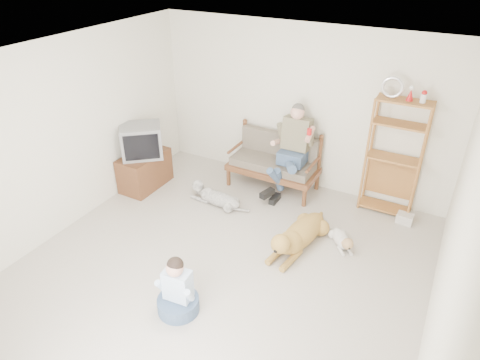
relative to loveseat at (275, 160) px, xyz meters
The scene contains 16 objects.
floor 2.48m from the loveseat, 83.61° to the right, with size 5.50×5.50×0.00m, color beige.
ceiling 3.29m from the loveseat, 83.61° to the right, with size 5.50×5.50×0.00m, color white.
wall_back 0.97m from the loveseat, 51.04° to the left, with size 5.00×5.00×0.00m, color silver.
wall_left 3.40m from the loveseat, 132.71° to the right, with size 5.50×5.50×0.00m, color silver.
wall_right 3.78m from the loveseat, 41.08° to the right, with size 5.50×5.50×0.00m, color silver.
loveseat is the anchor object (origin of this frame).
man 0.43m from the loveseat, 31.36° to the right, with size 0.58×0.84×1.35m.
etagere 1.92m from the loveseat, ahead, with size 0.81×0.35×2.13m.
book_stack 2.26m from the loveseat, ahead, with size 0.23×0.17×0.15m, color silver.
tv_stand 2.23m from the loveseat, 151.47° to the right, with size 0.51×0.91×0.60m.
crt_tv 2.24m from the loveseat, 150.68° to the right, with size 0.83×0.81×0.54m.
wall_outlet 1.05m from the loveseat, 161.92° to the left, with size 0.12×0.02×0.08m, color white.
golden_retriever 1.73m from the loveseat, 54.70° to the right, with size 0.54×1.53×0.46m.
shaggy_dog 1.22m from the loveseat, 121.74° to the right, with size 1.12×0.32×0.33m.
terrier 1.93m from the loveseat, 35.40° to the right, with size 0.46×0.55×0.25m.
child 3.15m from the loveseat, 86.38° to the right, with size 0.49×0.49×0.77m.
Camera 1 is at (2.24, -3.54, 3.82)m, focal length 32.00 mm.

